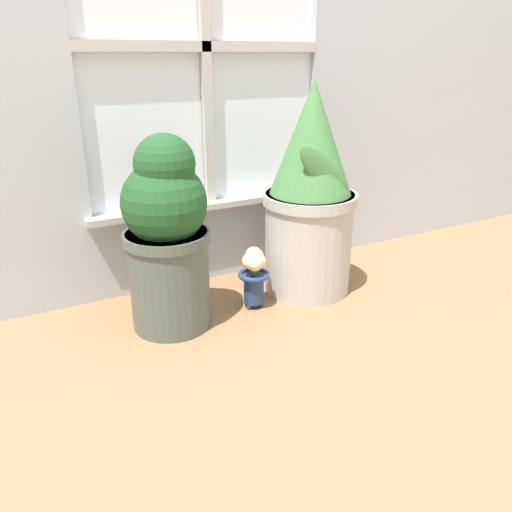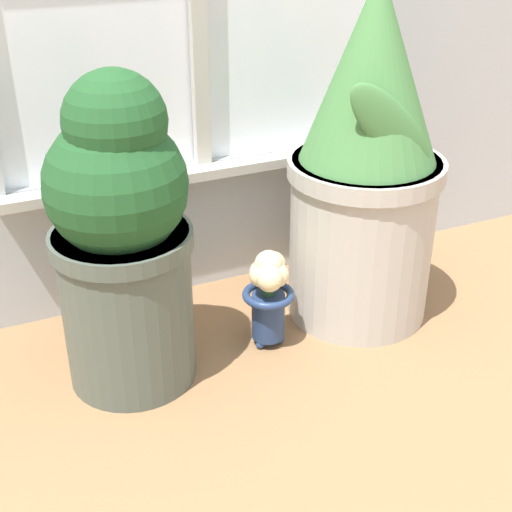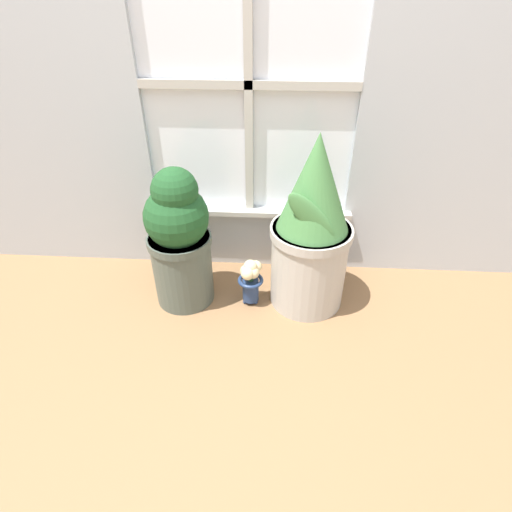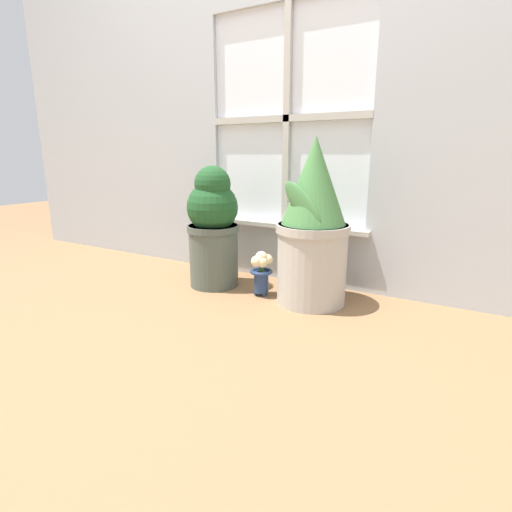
{
  "view_description": "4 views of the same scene",
  "coord_description": "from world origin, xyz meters",
  "views": [
    {
      "loc": [
        -0.74,
        -1.15,
        0.88
      ],
      "look_at": [
        0.03,
        0.31,
        0.21
      ],
      "focal_mm": 35.0,
      "sensor_mm": 36.0,
      "label": 1
    },
    {
      "loc": [
        -0.56,
        -0.9,
        0.95
      ],
      "look_at": [
        0.01,
        0.35,
        0.22
      ],
      "focal_mm": 50.0,
      "sensor_mm": 36.0,
      "label": 2
    },
    {
      "loc": [
        0.14,
        -1.1,
        1.25
      ],
      "look_at": [
        0.05,
        0.34,
        0.25
      ],
      "focal_mm": 28.0,
      "sensor_mm": 36.0,
      "label": 3
    },
    {
      "loc": [
        0.99,
        -1.39,
        0.72
      ],
      "look_at": [
        0.0,
        0.31,
        0.21
      ],
      "focal_mm": 28.0,
      "sensor_mm": 36.0,
      "label": 4
    }
  ],
  "objects": [
    {
      "name": "potted_plant_left",
      "position": [
        -0.28,
        0.34,
        0.33
      ],
      "size": [
        0.28,
        0.28,
        0.66
      ],
      "color": "#4C564C",
      "rests_on": "ground_plane"
    },
    {
      "name": "flower_vase",
      "position": [
        0.03,
        0.32,
        0.14
      ],
      "size": [
        0.12,
        0.12,
        0.24
      ],
      "color": "navy",
      "rests_on": "ground_plane"
    },
    {
      "name": "ground_plane",
      "position": [
        0.0,
        0.0,
        0.0
      ],
      "size": [
        10.0,
        10.0,
        0.0
      ],
      "primitive_type": "plane",
      "color": "olive"
    },
    {
      "name": "potted_plant_right",
      "position": [
        0.29,
        0.36,
        0.38
      ],
      "size": [
        0.36,
        0.36,
        0.8
      ],
      "color": "#B7B2A8",
      "rests_on": "ground_plane"
    }
  ]
}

